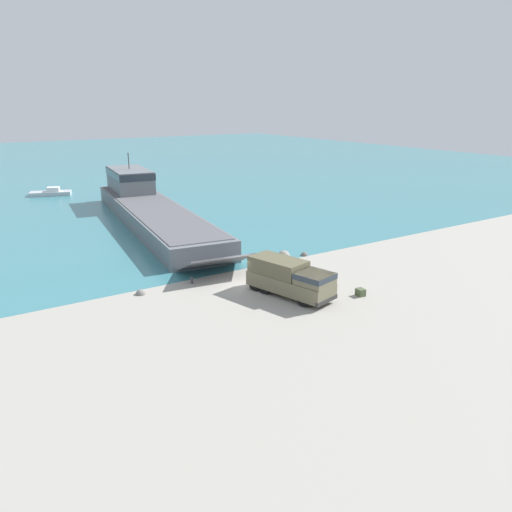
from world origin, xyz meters
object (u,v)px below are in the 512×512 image
(military_truck, at_px, (290,278))
(mooring_bollard, at_px, (192,280))
(moored_boat_a, at_px, (51,193))
(cargo_crate, at_px, (360,292))
(landing_craft, at_px, (147,205))
(soldier_on_ramp, at_px, (331,282))

(military_truck, relative_size, mooring_bollard, 12.02)
(moored_boat_a, relative_size, cargo_crate, 9.87)
(mooring_bollard, bearing_deg, military_truck, -51.03)
(landing_craft, height_order, soldier_on_ramp, landing_craft)
(military_truck, bearing_deg, moored_boat_a, 171.93)
(mooring_bollard, bearing_deg, cargo_crate, -44.26)
(soldier_on_ramp, xyz_separation_m, moored_boat_a, (-9.81, 60.07, -0.56))
(soldier_on_ramp, height_order, mooring_bollard, soldier_on_ramp)
(mooring_bollard, relative_size, cargo_crate, 0.92)
(landing_craft, distance_m, mooring_bollard, 26.74)
(moored_boat_a, distance_m, cargo_crate, 62.88)
(landing_craft, distance_m, cargo_crate, 36.32)
(soldier_on_ramp, bearing_deg, landing_craft, 106.79)
(moored_boat_a, bearing_deg, military_truck, -154.53)
(soldier_on_ramp, xyz_separation_m, mooring_bollard, (-8.62, 8.27, -0.66))
(landing_craft, relative_size, soldier_on_ramp, 25.26)
(military_truck, bearing_deg, landing_craft, 164.49)
(military_truck, distance_m, soldier_on_ramp, 3.48)
(moored_boat_a, distance_m, mooring_bollard, 51.81)
(landing_craft, xyz_separation_m, cargo_crate, (4.26, -36.03, -1.65))
(military_truck, distance_m, cargo_crate, 5.89)
(moored_boat_a, xyz_separation_m, cargo_crate, (11.48, -61.82, -0.16))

